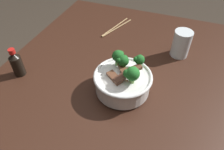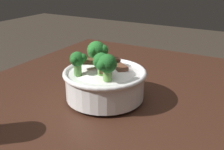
{
  "view_description": "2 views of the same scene",
  "coord_description": "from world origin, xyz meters",
  "px_view_note": "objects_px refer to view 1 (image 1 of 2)",
  "views": [
    {
      "loc": [
        -0.57,
        -0.21,
        1.39
      ],
      "look_at": [
        -0.08,
        -0.03,
        0.89
      ],
      "focal_mm": 33.48,
      "sensor_mm": 36.0,
      "label": 1
    },
    {
      "loc": [
        0.45,
        0.26,
        1.12
      ],
      "look_at": [
        -0.07,
        -0.04,
        0.88
      ],
      "focal_mm": 42.76,
      "sensor_mm": 36.0,
      "label": 2
    }
  ],
  "objects_px": {
    "drinking_glass": "(181,45)",
    "chopsticks_pair": "(116,27)",
    "soy_sauce_bottle": "(17,64)",
    "rice_bowl": "(123,79)"
  },
  "relations": [
    {
      "from": "drinking_glass",
      "to": "chopsticks_pair",
      "type": "distance_m",
      "value": 0.36
    },
    {
      "from": "soy_sauce_bottle",
      "to": "rice_bowl",
      "type": "bearing_deg",
      "value": -81.71
    },
    {
      "from": "rice_bowl",
      "to": "drinking_glass",
      "type": "relative_size",
      "value": 1.78
    },
    {
      "from": "drinking_glass",
      "to": "soy_sauce_bottle",
      "type": "xyz_separation_m",
      "value": [
        -0.35,
        0.58,
        -0.0
      ]
    },
    {
      "from": "rice_bowl",
      "to": "soy_sauce_bottle",
      "type": "relative_size",
      "value": 1.71
    },
    {
      "from": "drinking_glass",
      "to": "chopsticks_pair",
      "type": "height_order",
      "value": "drinking_glass"
    },
    {
      "from": "rice_bowl",
      "to": "chopsticks_pair",
      "type": "distance_m",
      "value": 0.44
    },
    {
      "from": "drinking_glass",
      "to": "soy_sauce_bottle",
      "type": "distance_m",
      "value": 0.68
    },
    {
      "from": "drinking_glass",
      "to": "soy_sauce_bottle",
      "type": "height_order",
      "value": "soy_sauce_bottle"
    },
    {
      "from": "rice_bowl",
      "to": "chopsticks_pair",
      "type": "xyz_separation_m",
      "value": [
        0.41,
        0.17,
        -0.05
      ]
    }
  ]
}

